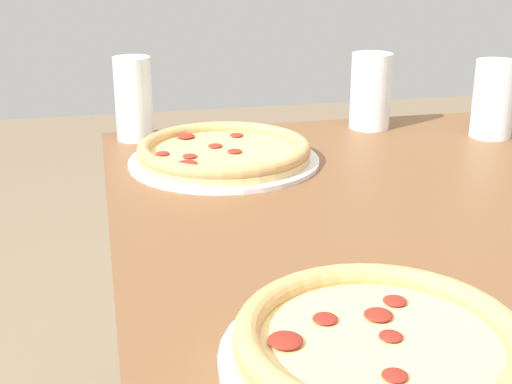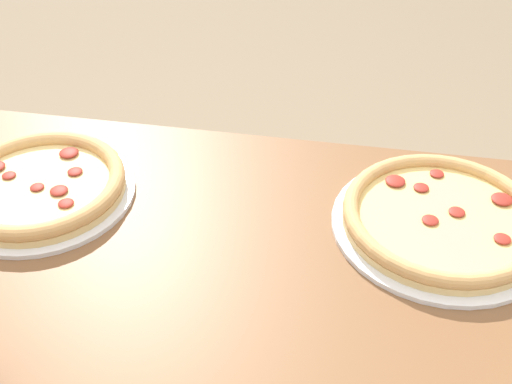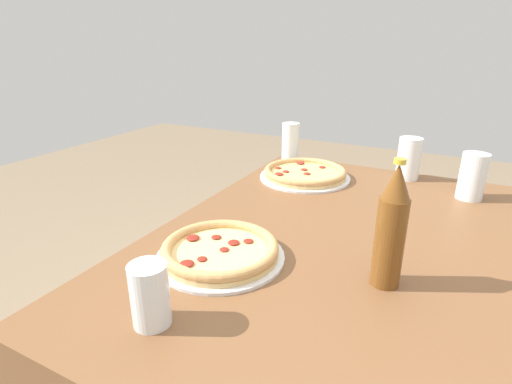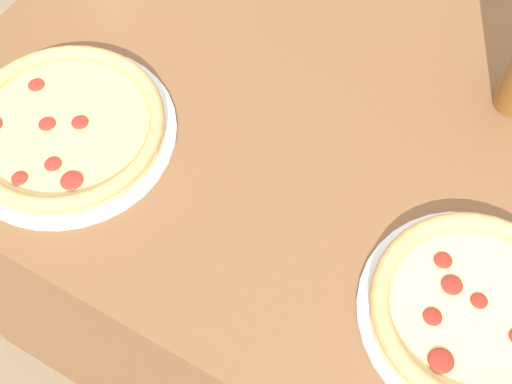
# 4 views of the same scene
# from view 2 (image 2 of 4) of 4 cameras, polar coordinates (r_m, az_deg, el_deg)

# --- Properties ---
(pizza_veggie) EXTENTS (0.30, 0.30, 0.04)m
(pizza_veggie) POSITION_cam_2_polar(r_m,az_deg,el_deg) (1.08, -18.64, 0.52)
(pizza_veggie) COLOR silver
(pizza_veggie) RESTS_ON table
(pizza_pepperoni) EXTENTS (0.33, 0.33, 0.04)m
(pizza_pepperoni) POSITION_cam_2_polar(r_m,az_deg,el_deg) (1.00, 16.17, -2.27)
(pizza_pepperoni) COLOR silver
(pizza_pepperoni) RESTS_ON table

